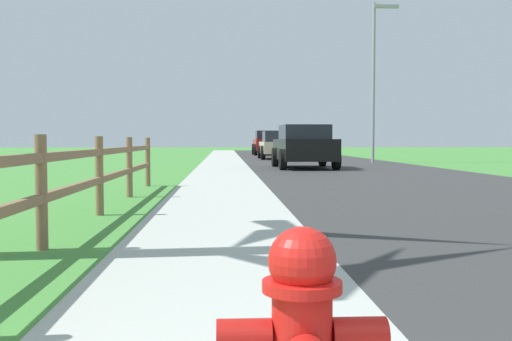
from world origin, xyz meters
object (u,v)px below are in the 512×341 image
Objects in this scene: parked_suv_black at (304,146)px; parked_car_beige at (279,145)px; parked_car_red at (268,143)px; street_lamp at (376,70)px.

parked_suv_black reaches higher than parked_car_beige.
parked_car_red is at bearing 89.59° from parked_car_beige.
street_lamp is (3.88, -5.61, 3.43)m from parked_car_beige.
parked_car_beige is (0.03, 10.70, -0.04)m from parked_suv_black.
parked_car_beige is at bearing 124.67° from street_lamp.
street_lamp is at bearing -55.33° from parked_car_beige.
parked_suv_black is 0.98× the size of parked_car_beige.
parked_car_beige is 8.98m from parked_car_red.
parked_car_red reaches higher than parked_suv_black.
parked_car_red is 0.63× the size of street_lamp.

